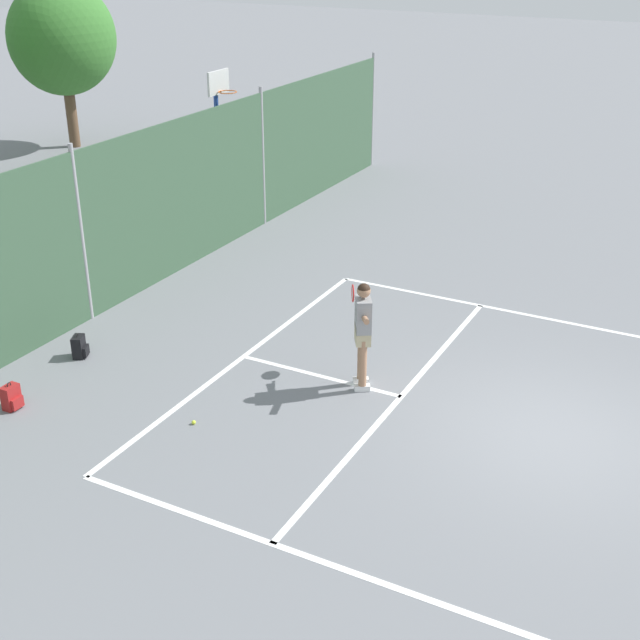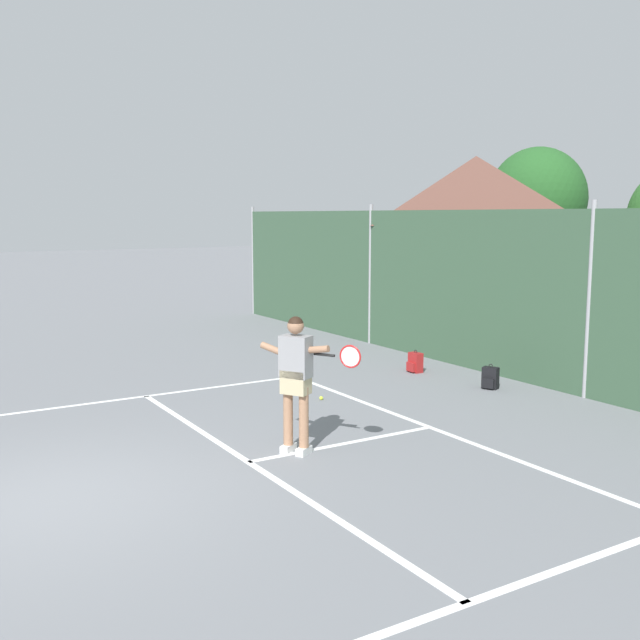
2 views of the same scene
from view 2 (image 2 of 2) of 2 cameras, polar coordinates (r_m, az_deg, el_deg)
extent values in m
plane|color=slate|center=(9.01, -20.24, -12.98)|extent=(120.00, 120.00, 0.00)
cube|color=white|center=(11.32, 8.49, -8.20)|extent=(8.20, 0.10, 0.01)
cube|color=white|center=(9.74, -5.56, -10.88)|extent=(8.20, 0.10, 0.01)
cube|color=white|center=(10.43, 1.89, -9.54)|extent=(0.10, 2.97, 0.01)
cube|color=#38563D|center=(13.48, 20.13, 1.12)|extent=(26.00, 0.05, 3.28)
cylinder|color=#99999E|center=(23.80, -5.19, 4.60)|extent=(0.09, 0.09, 3.43)
cylinder|color=#99999E|center=(18.21, 3.93, 3.53)|extent=(0.09, 0.09, 3.43)
cylinder|color=#99999E|center=(13.47, 20.14, 1.43)|extent=(0.09, 0.09, 3.43)
cube|color=beige|center=(20.25, 11.73, 3.11)|extent=(5.02, 4.45, 2.91)
pyramid|color=brown|center=(20.19, 11.93, 9.78)|extent=(5.42, 4.80, 1.80)
cylinder|color=brown|center=(27.75, 16.21, 3.54)|extent=(0.36, 0.36, 2.20)
ellipsoid|color=#235623|center=(27.68, 16.43, 9.00)|extent=(3.64, 3.27, 3.64)
cube|color=silver|center=(10.09, -2.47, -9.87)|extent=(0.24, 0.28, 0.10)
cube|color=silver|center=(9.98, -1.26, -10.08)|extent=(0.24, 0.28, 0.10)
cylinder|color=#A37556|center=(9.96, -2.48, -7.36)|extent=(0.13, 0.13, 0.82)
cylinder|color=#A37556|center=(9.85, -1.27, -7.53)|extent=(0.13, 0.13, 0.82)
cube|color=tan|center=(9.79, -1.89, -4.79)|extent=(0.43, 0.39, 0.32)
cube|color=gray|center=(9.72, -1.90, -2.84)|extent=(0.47, 0.41, 0.56)
sphere|color=#A37556|center=(9.65, -1.91, -0.45)|extent=(0.22, 0.22, 0.22)
sphere|color=black|center=(9.65, -1.91, -0.33)|extent=(0.21, 0.21, 0.21)
cylinder|color=#A37556|center=(9.63, -0.79, -2.34)|extent=(0.52, 0.36, 0.17)
cylinder|color=#A37556|center=(9.85, -3.32, -2.41)|extent=(0.48, 0.34, 0.22)
cylinder|color=black|center=(9.56, 0.33, -2.71)|extent=(0.28, 0.18, 0.04)
torus|color=red|center=(9.46, 2.36, -2.84)|extent=(0.27, 0.18, 0.30)
cylinder|color=silver|center=(9.46, 2.36, -2.84)|extent=(0.23, 0.14, 0.26)
sphere|color=#CCE033|center=(12.78, 0.09, -6.07)|extent=(0.07, 0.07, 0.07)
cube|color=maroon|center=(15.10, 7.41, -3.28)|extent=(0.28, 0.19, 0.40)
cube|color=maroon|center=(15.04, 7.05, -3.63)|extent=(0.23, 0.07, 0.18)
torus|color=black|center=(15.05, 7.42, -2.46)|extent=(0.09, 0.02, 0.09)
cube|color=black|center=(13.93, 13.06, -4.39)|extent=(0.33, 0.28, 0.40)
cube|color=black|center=(13.83, 12.87, -4.81)|extent=(0.23, 0.15, 0.18)
torus|color=black|center=(13.88, 13.09, -3.50)|extent=(0.08, 0.05, 0.09)
camera|label=1|loc=(20.00, -34.03, 17.95)|focal=48.16mm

